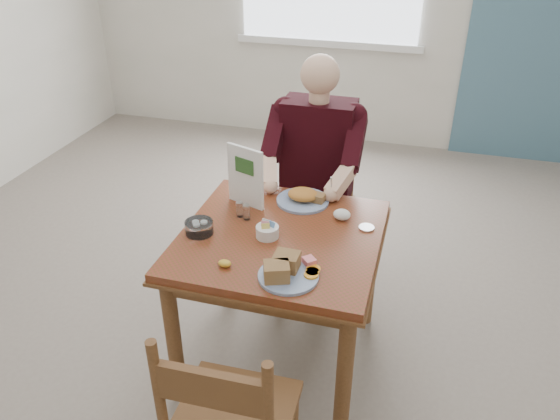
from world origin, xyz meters
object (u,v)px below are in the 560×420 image
(diner, at_px, (315,160))
(far_plate, at_px, (304,197))
(table, at_px, (280,254))
(chair_far, at_px, (317,204))
(near_plate, at_px, (286,270))

(diner, distance_m, far_plate, 0.39)
(diner, xyz_separation_m, far_plate, (0.03, -0.38, -0.03))
(table, height_order, far_plate, far_plate)
(chair_far, height_order, near_plate, chair_far)
(diner, height_order, near_plate, diner)
(chair_far, xyz_separation_m, diner, (0.00, -0.09, 0.33))
(table, bearing_deg, near_plate, -69.85)
(table, height_order, diner, diner)
(far_plate, bearing_deg, diner, 94.68)
(near_plate, relative_size, far_plate, 0.94)
(diner, xyz_separation_m, near_plate, (0.11, -1.01, -0.03))
(near_plate, distance_m, far_plate, 0.63)
(diner, bearing_deg, chair_far, 90.01)
(table, distance_m, far_plate, 0.35)
(chair_far, height_order, far_plate, chair_far)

